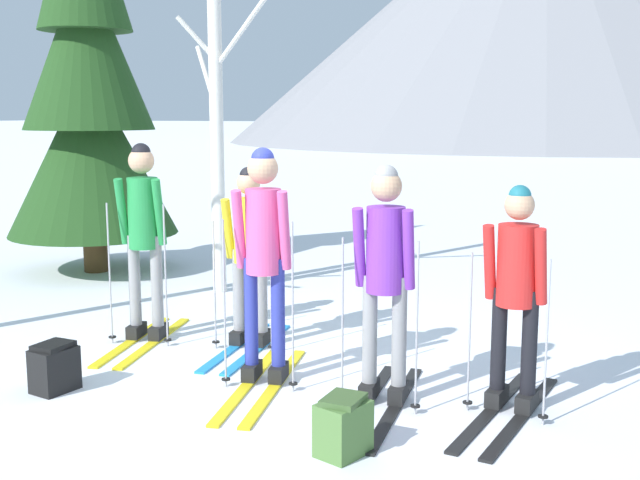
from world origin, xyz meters
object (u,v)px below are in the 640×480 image
(skier_in_purple, at_px, (386,270))
(skier_in_red, at_px, (516,291))
(skier_in_yellow, at_px, (250,247))
(birch_tree_slender, at_px, (216,111))
(skier_in_pink, at_px, (264,250))
(pine_tree_near, at_px, (88,87))
(backpack_on_snow_beside, at_px, (54,368))
(skier_in_green, at_px, (143,231))
(backpack_on_snow_front, at_px, (343,426))

(skier_in_purple, distance_m, skier_in_red, 0.93)
(skier_in_yellow, height_order, birch_tree_slender, birch_tree_slender)
(skier_in_pink, bearing_deg, pine_tree_near, 145.76)
(skier_in_red, height_order, backpack_on_snow_beside, skier_in_red)
(backpack_on_snow_beside, bearing_deg, skier_in_yellow, 66.32)
(backpack_on_snow_beside, bearing_deg, birch_tree_slender, 101.61)
(pine_tree_near, distance_m, birch_tree_slender, 2.24)
(skier_in_red, bearing_deg, skier_in_purple, -165.79)
(skier_in_green, distance_m, birch_tree_slender, 2.36)
(skier_in_green, height_order, backpack_on_snow_beside, skier_in_green)
(skier_in_green, xyz_separation_m, skier_in_yellow, (0.98, 0.27, -0.11))
(skier_in_green, bearing_deg, backpack_on_snow_beside, -80.83)
(pine_tree_near, xyz_separation_m, birch_tree_slender, (2.19, -0.33, -0.31))
(skier_in_pink, bearing_deg, skier_in_purple, -0.63)
(skier_in_green, bearing_deg, skier_in_red, -5.26)
(pine_tree_near, relative_size, birch_tree_slender, 1.28)
(pine_tree_near, xyz_separation_m, backpack_on_snow_beside, (2.90, -3.79, -2.27))
(skier_in_green, bearing_deg, birch_tree_slender, 103.32)
(birch_tree_slender, bearing_deg, skier_in_green, -76.68)
(skier_in_red, distance_m, pine_tree_near, 6.91)
(skier_in_yellow, bearing_deg, birch_tree_slender, 129.71)
(skier_in_purple, bearing_deg, backpack_on_snow_front, -84.17)
(skier_in_green, xyz_separation_m, backpack_on_snow_front, (2.70, -1.53, -0.85))
(skier_in_pink, xyz_separation_m, skier_in_red, (1.91, 0.22, -0.19))
(birch_tree_slender, bearing_deg, backpack_on_snow_front, -48.25)
(skier_in_pink, distance_m, backpack_on_snow_front, 1.73)
(pine_tree_near, height_order, backpack_on_snow_front, pine_tree_near)
(pine_tree_near, bearing_deg, skier_in_yellow, -29.76)
(skier_in_purple, distance_m, birch_tree_slender, 4.18)
(skier_in_green, height_order, skier_in_purple, skier_in_green)
(skier_in_yellow, bearing_deg, backpack_on_snow_beside, -113.68)
(birch_tree_slender, xyz_separation_m, backpack_on_snow_front, (3.18, -3.56, -1.96))
(skier_in_green, relative_size, backpack_on_snow_front, 4.87)
(skier_in_yellow, height_order, skier_in_purple, skier_in_purple)
(skier_in_pink, relative_size, backpack_on_snow_beside, 4.90)
(skier_in_yellow, xyz_separation_m, backpack_on_snow_beside, (-0.75, -1.71, -0.74))
(skier_in_purple, xyz_separation_m, pine_tree_near, (-5.27, 2.91, 1.47))
(pine_tree_near, bearing_deg, backpack_on_snow_front, -35.93)
(pine_tree_near, bearing_deg, birch_tree_slender, -8.57)
(skier_in_yellow, height_order, pine_tree_near, pine_tree_near)
(skier_in_purple, height_order, birch_tree_slender, birch_tree_slender)
(skier_in_purple, distance_m, pine_tree_near, 6.20)
(birch_tree_slender, height_order, backpack_on_snow_front, birch_tree_slender)
(skier_in_yellow, relative_size, skier_in_red, 0.95)
(skier_in_green, xyz_separation_m, skier_in_red, (3.49, -0.32, -0.16))
(skier_in_red, distance_m, backpack_on_snow_beside, 3.51)
(skier_in_pink, distance_m, backpack_on_snow_beside, 1.84)
(skier_in_pink, bearing_deg, skier_in_red, 6.43)
(skier_in_yellow, xyz_separation_m, skier_in_pink, (0.61, -0.81, 0.14))
(skier_in_pink, xyz_separation_m, backpack_on_snow_beside, (-1.35, -0.90, -0.88))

